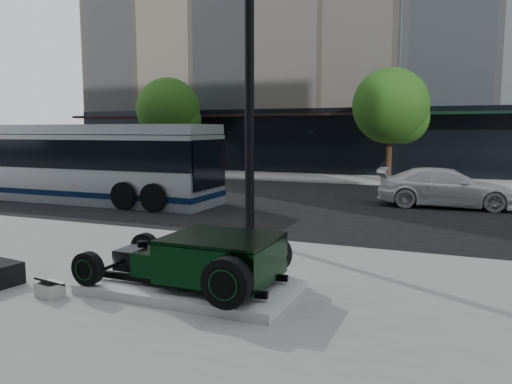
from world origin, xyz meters
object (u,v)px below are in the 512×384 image
at_px(lamppost, 249,96).
at_px(white_sedan, 446,188).
at_px(hot_rod, 210,258).
at_px(transit_bus, 73,162).

distance_m(lamppost, white_sedan, 9.50).
xyz_separation_m(hot_rod, transit_bus, (-10.37, 8.35, 0.79)).
bearing_deg(transit_bus, hot_rod, -38.84).
bearing_deg(lamppost, transit_bus, 154.59).
bearing_deg(white_sedan, hot_rod, 161.42).
bearing_deg(lamppost, hot_rod, -76.21).
distance_m(hot_rod, lamppost, 4.88).
height_order(hot_rod, transit_bus, transit_bus).
relative_size(hot_rod, transit_bus, 0.27).
bearing_deg(hot_rod, lamppost, 103.79).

